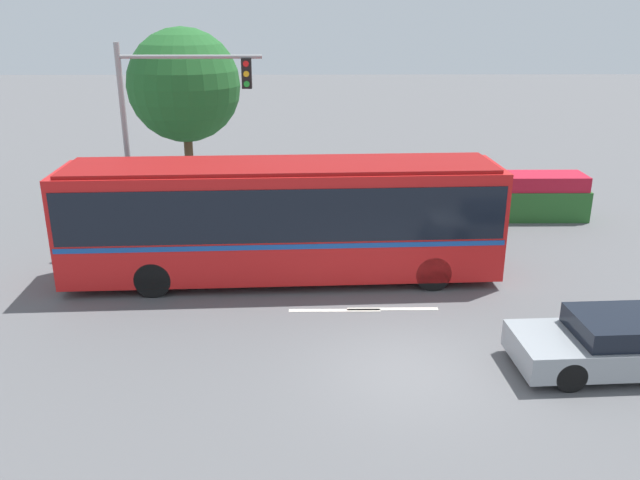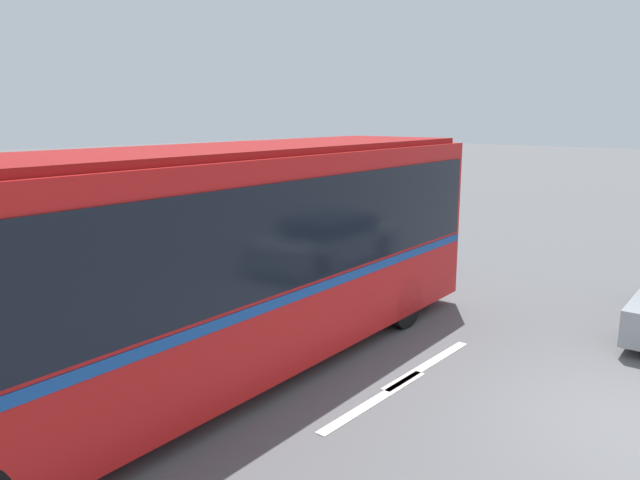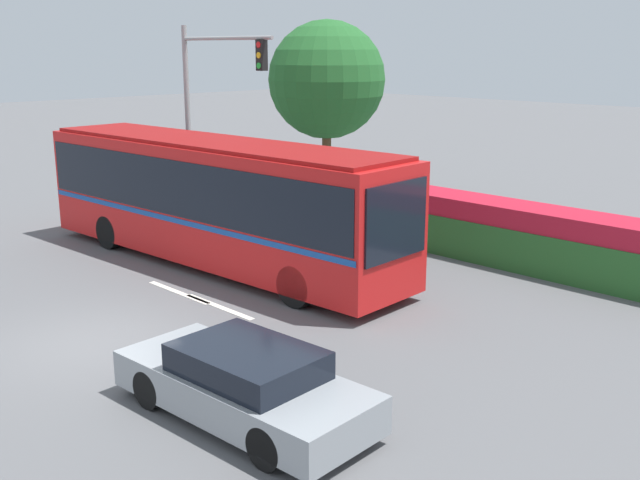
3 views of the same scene
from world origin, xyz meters
The scene contains 8 objects.
ground_plane centered at (0.00, 0.00, 0.00)m, with size 140.00×140.00×0.00m, color #5B5B5E.
city_bus centered at (-2.91, 5.22, 1.94)m, with size 12.42×3.13×3.42m.
sedan_foreground centered at (4.63, 0.06, 0.60)m, with size 4.66×2.07×1.24m.
traffic_light_pole centered at (-6.84, 8.00, 4.22)m, with size 4.48×0.24×6.53m.
flowering_hedge centered at (3.19, 10.97, 0.83)m, with size 10.01×1.47×1.69m.
street_tree_left centered at (-7.17, 13.91, 4.62)m, with size 4.48×4.48×6.87m.
lane_stripe_near centered at (0.05, 3.04, 0.01)m, with size 2.40×0.16×0.01m, color silver.
lane_stripe_mid centered at (-1.48, 2.97, 0.01)m, with size 2.40×0.16×0.01m, color silver.
Camera 3 is at (13.27, -6.85, 5.81)m, focal length 41.95 mm.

